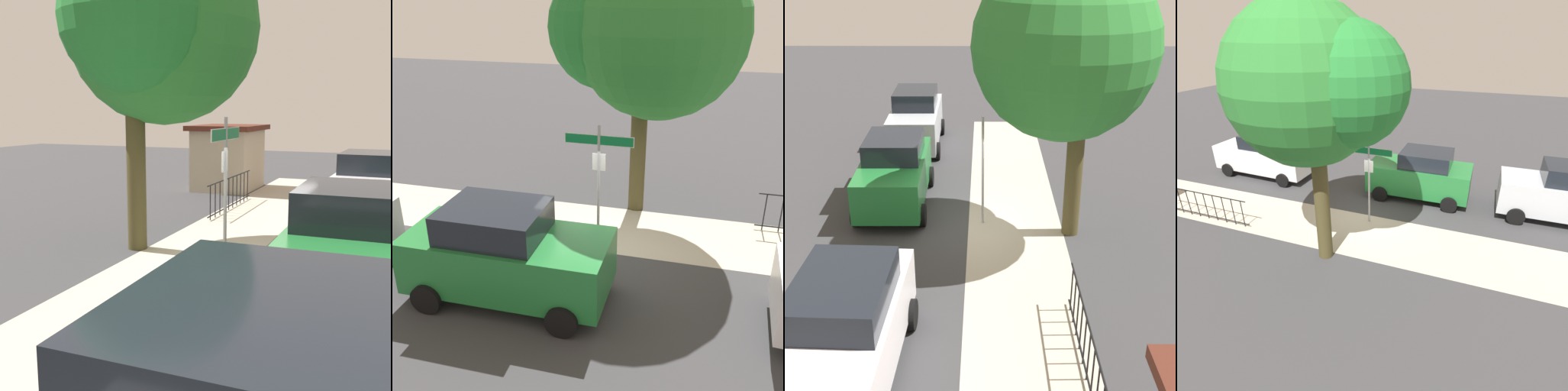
% 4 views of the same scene
% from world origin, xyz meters
% --- Properties ---
extents(ground_plane, '(60.00, 60.00, 0.00)m').
position_xyz_m(ground_plane, '(0.00, 0.00, 0.00)').
color(ground_plane, '#38383A').
extents(sidewalk_strip, '(24.00, 2.60, 0.00)m').
position_xyz_m(sidewalk_strip, '(2.00, 1.30, 0.00)').
color(sidewalk_strip, '#B4AA98').
rests_on(sidewalk_strip, ground_plane).
extents(street_sign, '(1.66, 0.07, 3.10)m').
position_xyz_m(street_sign, '(-0.20, 0.40, 2.19)').
color(street_sign, '#9EA0A5').
rests_on(street_sign, ground_plane).
extents(shade_tree, '(5.01, 4.35, 7.25)m').
position_xyz_m(shade_tree, '(0.61, 2.35, 4.99)').
color(shade_tree, '#484123').
rests_on(shade_tree, ground_plane).
extents(car_green, '(4.17, 2.09, 2.07)m').
position_xyz_m(car_green, '(-1.49, -2.23, 1.03)').
color(car_green, '#207031').
rests_on(car_green, ground_plane).
extents(car_white, '(4.76, 2.18, 2.03)m').
position_xyz_m(car_white, '(6.04, -2.03, 1.01)').
color(car_white, silver).
rests_on(car_white, ground_plane).
extents(iron_fence, '(4.21, 0.04, 1.07)m').
position_xyz_m(iron_fence, '(5.81, 2.30, 0.56)').
color(iron_fence, black).
rests_on(iron_fence, ground_plane).
extents(utility_shed, '(3.34, 2.62, 2.63)m').
position_xyz_m(utility_shed, '(9.92, 3.80, 1.34)').
color(utility_shed, tan).
rests_on(utility_shed, ground_plane).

